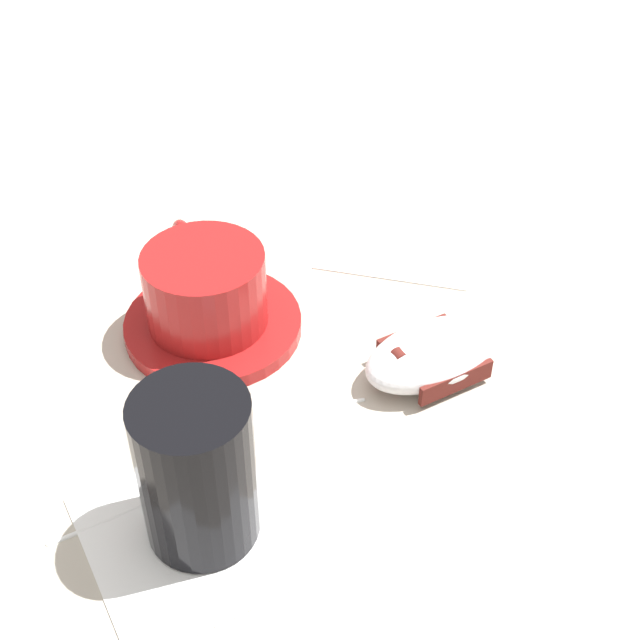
{
  "coord_description": "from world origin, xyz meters",
  "views": [
    {
      "loc": [
        0.42,
        -0.1,
        0.45
      ],
      "look_at": [
        -0.05,
        0.03,
        0.03
      ],
      "focal_mm": 50.0,
      "sensor_mm": 36.0,
      "label": 1
    }
  ],
  "objects_px": {
    "coffee_cup": "(205,287)",
    "drinking_glass": "(197,470)",
    "saucer": "(213,325)",
    "computer_mouse": "(434,354)"
  },
  "relations": [
    {
      "from": "coffee_cup",
      "to": "drinking_glass",
      "type": "bearing_deg",
      "value": -11.58
    },
    {
      "from": "computer_mouse",
      "to": "drinking_glass",
      "type": "height_order",
      "value": "drinking_glass"
    },
    {
      "from": "computer_mouse",
      "to": "drinking_glass",
      "type": "distance_m",
      "value": 0.21
    },
    {
      "from": "saucer",
      "to": "coffee_cup",
      "type": "height_order",
      "value": "coffee_cup"
    },
    {
      "from": "saucer",
      "to": "coffee_cup",
      "type": "xyz_separation_m",
      "value": [
        -0.0,
        -0.0,
        0.04
      ]
    },
    {
      "from": "saucer",
      "to": "computer_mouse",
      "type": "height_order",
      "value": "computer_mouse"
    },
    {
      "from": "saucer",
      "to": "computer_mouse",
      "type": "bearing_deg",
      "value": 58.25
    },
    {
      "from": "saucer",
      "to": "computer_mouse",
      "type": "distance_m",
      "value": 0.17
    },
    {
      "from": "computer_mouse",
      "to": "coffee_cup",
      "type": "bearing_deg",
      "value": -121.89
    },
    {
      "from": "saucer",
      "to": "drinking_glass",
      "type": "relative_size",
      "value": 1.28
    }
  ]
}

